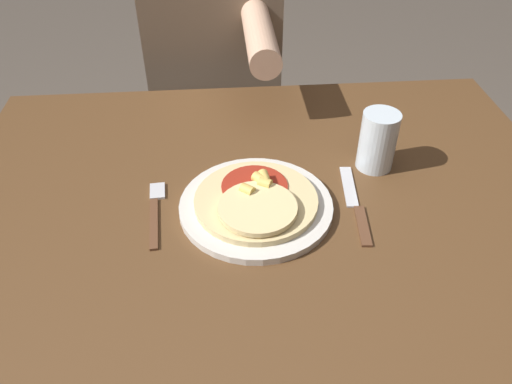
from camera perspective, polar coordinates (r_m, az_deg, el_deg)
The scene contains 7 objects.
dining_table at distance 0.96m, azimuth 1.22°, elevation -7.29°, with size 1.18×0.99×0.74m.
plate at distance 0.91m, azimuth -0.00°, elevation -1.61°, with size 0.28×0.28×0.01m.
pizza at distance 0.89m, azimuth 0.05°, elevation -0.97°, with size 0.22×0.22×0.04m.
fork at distance 0.92m, azimuth -11.42°, elevation -1.94°, with size 0.03×0.18×0.00m.
knife at distance 0.93m, azimuth 11.29°, elevation -1.45°, with size 0.03×0.22×0.00m.
drinking_glass at distance 1.01m, azimuth 13.74°, elevation 5.71°, with size 0.07×0.07×0.12m.
person_diner at distance 1.50m, azimuth -4.69°, elevation 14.22°, with size 0.37×0.52×1.20m.
Camera 1 is at (-0.07, -0.65, 1.34)m, focal length 35.00 mm.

